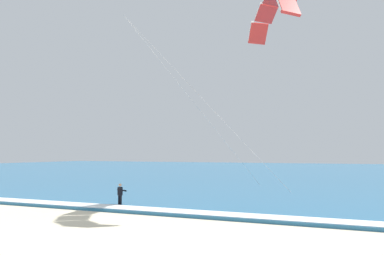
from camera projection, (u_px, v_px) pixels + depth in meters
name	position (u px, v px, depth m)	size (l,w,h in m)	color
sea	(279.00, 171.00, 81.95)	(200.00, 120.00, 0.20)	teal
surf_foam	(99.00, 206.00, 28.19)	(200.00, 1.77, 0.04)	white
surfboard	(120.00, 207.00, 29.16)	(0.82, 1.47, 0.09)	white
kitesurfer	(120.00, 194.00, 29.23)	(0.62, 0.61, 1.69)	black
kite_primary	(272.00, 11.00, 31.87)	(12.56, 9.61, 15.03)	red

